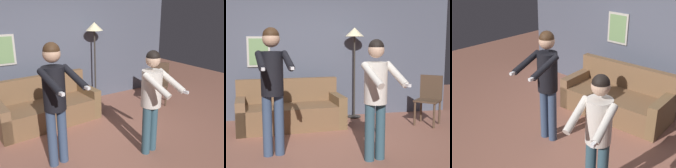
{
  "view_description": "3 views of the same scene",
  "coord_description": "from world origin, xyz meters",
  "views": [
    {
      "loc": [
        -1.73,
        -3.1,
        2.16
      ],
      "look_at": [
        0.15,
        -0.2,
        1.1
      ],
      "focal_mm": 40.0,
      "sensor_mm": 36.0,
      "label": 1
    },
    {
      "loc": [
        -0.72,
        -4.3,
        1.54
      ],
      "look_at": [
        0.16,
        -0.38,
        1.01
      ],
      "focal_mm": 50.0,
      "sensor_mm": 36.0,
      "label": 2
    },
    {
      "loc": [
        2.41,
        -2.99,
        2.81
      ],
      "look_at": [
        -0.05,
        -0.37,
        1.23
      ],
      "focal_mm": 50.0,
      "sensor_mm": 36.0,
      "label": 3
    }
  ],
  "objects": [
    {
      "name": "ground_plane",
      "position": [
        0.0,
        0.0,
        0.0
      ],
      "size": [
        12.0,
        12.0,
        0.0
      ],
      "primitive_type": "plane",
      "color": "#955E4C"
    },
    {
      "name": "back_wall_assembly",
      "position": [
        -0.01,
        2.11,
        1.3
      ],
      "size": [
        6.4,
        0.09,
        2.6
      ],
      "color": "#4C5160",
      "rests_on": "ground_plane"
    },
    {
      "name": "couch",
      "position": [
        -0.35,
        1.35,
        0.28
      ],
      "size": [
        1.95,
        0.97,
        0.87
      ],
      "color": "brown",
      "rests_on": "ground_plane"
    },
    {
      "name": "person_standing_left",
      "position": [
        -0.67,
        -0.08,
        1.07
      ],
      "size": [
        0.49,
        0.74,
        1.75
      ],
      "color": "#364866",
      "rests_on": "ground_plane"
    },
    {
      "name": "person_standing_right",
      "position": [
        0.63,
        -0.54,
        0.95
      ],
      "size": [
        0.51,
        0.62,
        1.59
      ],
      "color": "#30505F",
      "rests_on": "ground_plane"
    }
  ]
}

